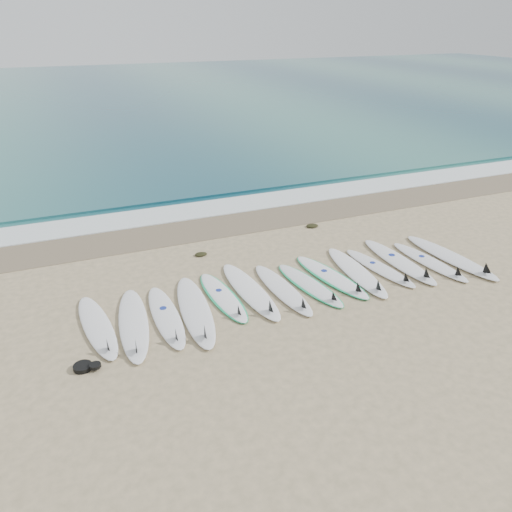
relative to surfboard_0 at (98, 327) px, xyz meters
name	(u,v)px	position (x,y,z in m)	size (l,w,h in m)	color
ground	(293,287)	(4.24, 0.07, -0.06)	(120.00, 120.00, 0.00)	tan
ocean	(105,95)	(4.24, 32.57, -0.04)	(120.00, 55.00, 0.03)	#225F63
wet_sand_band	(231,223)	(4.24, 4.17, -0.05)	(120.00, 1.80, 0.01)	#6E5E49
foam_band	(216,208)	(4.24, 5.57, -0.04)	(120.00, 1.40, 0.04)	silver
wave_crest	(202,193)	(4.24, 7.07, -0.01)	(120.00, 1.00, 0.10)	#225F63
surfboard_0	(98,327)	(0.00, 0.00, 0.00)	(0.78, 2.54, 0.32)	white
surfboard_1	(134,324)	(0.65, -0.18, 0.01)	(0.87, 2.77, 0.35)	white
surfboard_2	(167,317)	(1.31, -0.15, 0.00)	(0.55, 2.50, 0.32)	white
surfboard_3	(196,311)	(1.91, -0.17, 0.01)	(0.90, 2.94, 0.37)	white
surfboard_4	(223,297)	(2.62, 0.18, -0.01)	(0.70, 2.36, 0.30)	white
surfboard_5	(251,291)	(3.25, 0.15, 0.01)	(0.69, 2.80, 0.36)	white
surfboard_6	(284,290)	(3.94, -0.05, 0.00)	(0.64, 2.54, 0.32)	white
surfboard_7	(310,285)	(4.59, -0.07, -0.01)	(0.90, 2.39, 0.30)	silver
surfboard_8	(332,277)	(5.23, 0.09, -0.01)	(1.01, 2.57, 0.32)	white
surfboard_9	(357,272)	(5.89, 0.03, 0.00)	(0.76, 2.74, 0.35)	white
surfboard_10	(381,268)	(6.53, 0.01, 0.00)	(0.79, 2.37, 0.30)	white
surfboard_11	(400,262)	(7.17, 0.11, 0.01)	(0.58, 2.74, 0.35)	white
surfboard_12	(431,262)	(7.85, -0.18, 0.00)	(0.71, 2.48, 0.31)	white
surfboard_13	(453,258)	(8.51, -0.20, 0.01)	(0.86, 2.95, 0.37)	silver
seaweed_near	(201,254)	(2.80, 2.44, -0.02)	(0.31, 0.24, 0.06)	black
seaweed_far	(312,226)	(6.31, 3.05, -0.02)	(0.36, 0.28, 0.07)	black
leash_coil	(86,367)	(-0.34, -1.15, -0.01)	(0.46, 0.36, 0.11)	black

